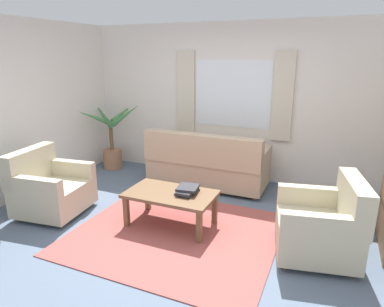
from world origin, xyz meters
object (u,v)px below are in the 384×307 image
(armchair_left, at_px, (50,188))
(potted_plant, at_px, (112,141))
(armchair_right, at_px, (323,225))
(book_stack_on_table, at_px, (188,190))
(couch, at_px, (207,165))
(coffee_table, at_px, (171,197))

(armchair_left, distance_m, potted_plant, 1.96)
(armchair_right, bearing_deg, potted_plant, -123.51)
(book_stack_on_table, bearing_deg, couch, 101.09)
(couch, bearing_deg, potted_plant, -4.95)
(couch, relative_size, armchair_right, 1.93)
(coffee_table, height_order, book_stack_on_table, book_stack_on_table)
(armchair_right, bearing_deg, coffee_table, -100.23)
(book_stack_on_table, height_order, potted_plant, potted_plant)
(armchair_left, xyz_separation_m, book_stack_on_table, (1.86, 0.40, 0.13))
(couch, xyz_separation_m, armchair_left, (-1.59, -1.75, -0.01))
(coffee_table, bearing_deg, book_stack_on_table, 18.93)
(potted_plant, bearing_deg, coffee_table, -37.91)
(couch, distance_m, coffee_table, 1.42)
(couch, height_order, armchair_left, couch)
(couch, bearing_deg, book_stack_on_table, 101.09)
(couch, relative_size, potted_plant, 1.49)
(armchair_right, bearing_deg, book_stack_on_table, -102.56)
(coffee_table, distance_m, book_stack_on_table, 0.23)
(armchair_left, bearing_deg, armchair_right, -90.97)
(armchair_left, height_order, coffee_table, armchair_left)
(armchair_left, relative_size, armchair_right, 0.95)
(couch, height_order, potted_plant, potted_plant)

